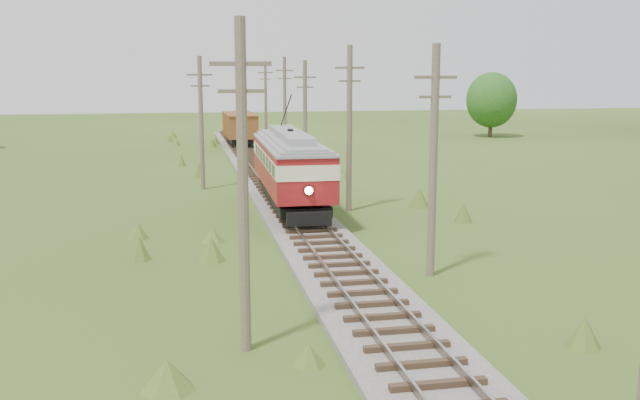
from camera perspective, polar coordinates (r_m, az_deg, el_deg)
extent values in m
cube|color=#605B54|center=(41.82, -2.90, -0.07)|extent=(3.60, 96.00, 0.25)
cube|color=#726659|center=(41.66, -3.88, 0.38)|extent=(0.08, 96.00, 0.17)
cube|color=#726659|center=(41.86, -1.94, 0.44)|extent=(0.08, 96.00, 0.17)
cube|color=#2D2116|center=(41.78, -2.91, 0.20)|extent=(2.40, 96.00, 0.16)
cube|color=black|center=(39.01, -2.35, 0.53)|extent=(2.72, 11.58, 0.47)
cube|color=maroon|center=(38.85, -2.36, 2.05)|extent=(3.17, 12.59, 1.15)
cube|color=beige|center=(38.72, -2.37, 3.43)|extent=(3.20, 12.65, 0.73)
cube|color=black|center=(38.72, -2.37, 3.43)|extent=(3.22, 12.09, 0.57)
cube|color=maroon|center=(38.67, -2.38, 4.19)|extent=(3.17, 12.59, 0.31)
cube|color=gray|center=(38.63, -2.38, 4.70)|extent=(3.24, 12.72, 0.40)
cube|color=gray|center=(38.60, -2.38, 5.23)|extent=(1.50, 9.43, 0.42)
sphere|color=#FFF2BF|center=(32.61, -0.90, 0.76)|extent=(0.38, 0.38, 0.38)
cylinder|color=black|center=(40.38, -2.75, 7.13)|extent=(0.16, 4.87, 2.01)
cylinder|color=black|center=(34.29, -2.61, -0.91)|extent=(0.14, 0.84, 0.84)
cylinder|color=black|center=(34.52, -0.03, -0.83)|extent=(0.14, 0.84, 0.84)
cylinder|color=black|center=(43.58, -4.19, 1.47)|extent=(0.14, 0.84, 0.84)
cylinder|color=black|center=(43.76, -2.15, 1.52)|extent=(0.14, 0.84, 0.84)
cube|color=black|center=(72.76, -6.43, 4.92)|extent=(2.37, 7.78, 0.54)
cube|color=brown|center=(72.65, -6.45, 5.97)|extent=(2.94, 8.65, 2.15)
cube|color=brown|center=(72.58, -6.47, 6.86)|extent=(3.00, 8.82, 0.13)
cylinder|color=black|center=(70.12, -6.88, 4.75)|extent=(0.14, 0.86, 0.86)
cylinder|color=black|center=(70.28, -5.56, 4.79)|extent=(0.14, 0.86, 0.86)
cylinder|color=black|center=(75.24, -7.23, 5.12)|extent=(0.14, 0.86, 0.86)
cylinder|color=black|center=(75.39, -6.01, 5.15)|extent=(0.14, 0.86, 0.86)
cone|color=gray|center=(54.41, -0.22, 2.78)|extent=(2.90, 2.90, 1.09)
cone|color=gray|center=(53.70, 0.72, 2.44)|extent=(1.63, 1.63, 0.63)
cylinder|color=brown|center=(26.55, 9.05, 2.97)|extent=(0.30, 0.30, 8.60)
cube|color=brown|center=(26.34, 9.24, 9.67)|extent=(1.60, 0.12, 0.12)
cube|color=brown|center=(26.36, 9.19, 8.15)|extent=(1.20, 0.10, 0.10)
cylinder|color=brown|center=(38.91, 2.36, 5.66)|extent=(0.30, 0.30, 9.00)
cube|color=brown|center=(38.79, 2.40, 10.52)|extent=(1.60, 0.12, 0.12)
cube|color=brown|center=(38.79, 2.39, 9.49)|extent=(1.20, 0.10, 0.10)
cylinder|color=brown|center=(51.60, -1.20, 6.46)|extent=(0.30, 0.30, 8.40)
cube|color=brown|center=(51.49, -1.22, 9.79)|extent=(1.60, 0.12, 0.12)
cube|color=brown|center=(51.50, -1.21, 9.01)|extent=(1.20, 0.10, 0.10)
cylinder|color=brown|center=(64.47, -2.83, 7.42)|extent=(0.30, 0.30, 8.90)
cube|color=brown|center=(64.39, -2.86, 10.31)|extent=(1.60, 0.12, 0.12)
cube|color=brown|center=(64.40, -2.85, 9.69)|extent=(1.20, 0.10, 0.10)
cylinder|color=brown|center=(77.33, -4.37, 7.80)|extent=(0.30, 0.30, 8.70)
cube|color=brown|center=(77.26, -4.40, 10.13)|extent=(1.60, 0.12, 0.12)
cube|color=brown|center=(77.27, -4.39, 9.61)|extent=(1.20, 0.10, 0.10)
cylinder|color=brown|center=(19.06, -6.18, 0.81)|extent=(0.30, 0.30, 9.00)
cube|color=brown|center=(18.81, -6.37, 10.78)|extent=(1.60, 0.12, 0.12)
cube|color=brown|center=(18.81, -6.33, 8.65)|extent=(1.20, 0.10, 0.10)
cylinder|color=brown|center=(46.87, -9.48, 6.06)|extent=(0.30, 0.30, 8.60)
cube|color=brown|center=(46.76, -9.59, 9.85)|extent=(1.60, 0.12, 0.12)
cube|color=brown|center=(46.77, -9.57, 8.99)|extent=(1.20, 0.10, 0.10)
cylinder|color=#38281C|center=(86.71, 13.47, 5.76)|extent=(0.50, 0.50, 2.52)
ellipsoid|color=#234F17|center=(86.54, 13.56, 7.80)|extent=(5.88, 5.88, 6.47)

